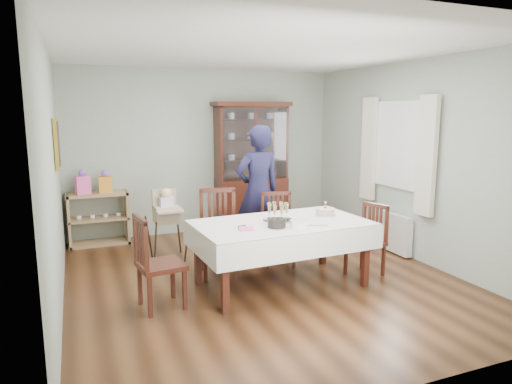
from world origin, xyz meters
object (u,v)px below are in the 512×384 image
chair_far_right (278,243)px  birthday_cake (325,212)px  sideboard (99,219)px  chair_end_left (160,281)px  gift_bag_orange (105,182)px  high_chair (167,232)px  dining_table (281,253)px  chair_far_left (220,250)px  gift_bag_pink (83,183)px  champagne_tray (278,216)px  chair_end_right (366,254)px  woman (258,191)px  china_cabinet (251,165)px

chair_far_right → birthday_cake: bearing=-47.7°
sideboard → chair_far_right: (2.16, -1.87, -0.12)m
chair_end_left → gift_bag_orange: size_ratio=2.79×
chair_far_right → high_chair: high_chair is taller
gift_bag_orange → high_chair: bearing=-58.0°
sideboard → gift_bag_orange: gift_bag_orange is taller
dining_table → chair_far_left: 0.83m
sideboard → gift_bag_pink: bearing=-174.1°
champagne_tray → gift_bag_pink: gift_bag_pink is taller
chair_far_right → gift_bag_orange: bearing=151.5°
chair_end_right → champagne_tray: 1.28m
chair_far_right → champagne_tray: size_ratio=2.71×
chair_far_right → chair_end_left: (-1.71, -0.81, 0.01)m
chair_end_right → woman: size_ratio=0.48×
woman → champagne_tray: woman is taller
champagne_tray → birthday_cake: (0.64, 0.03, -0.02)m
gift_bag_orange → sideboard: bearing=170.9°
birthday_cake → gift_bag_orange: 3.43m
dining_table → gift_bag_pink: bearing=129.0°
dining_table → sideboard: 3.18m
birthday_cake → gift_bag_orange: gift_bag_orange is taller
chair_end_left → gift_bag_orange: 2.76m
china_cabinet → champagne_tray: (-0.65, -2.50, -0.30)m
sideboard → chair_far_right: chair_far_right is taller
chair_end_left → dining_table: bearing=-93.5°
chair_far_right → gift_bag_orange: (-2.03, 1.85, 0.68)m
china_cabinet → woman: bearing=-107.7°
chair_end_right → champagne_tray: (-1.15, 0.13, 0.56)m
high_chair → gift_bag_pink: (-1.02, 1.12, 0.57)m
high_chair → china_cabinet: bearing=31.4°
chair_end_right → gift_bag_orange: gift_bag_orange is taller
china_cabinet → chair_far_left: china_cabinet is taller
chair_end_left → chair_end_right: chair_end_left is taller
chair_far_left → chair_end_left: 1.13m
chair_far_left → woman: (0.75, 0.58, 0.60)m
china_cabinet → chair_far_left: (-1.18, -1.93, -0.81)m
china_cabinet → high_chair: size_ratio=2.18×
china_cabinet → sideboard: (-2.50, 0.02, -0.72)m
gift_bag_pink → birthday_cake: bearing=-42.6°
chair_end_left → champagne_tray: chair_end_left is taller
sideboard → champagne_tray: bearing=-53.7°
high_chair → sideboard: bearing=123.5°
woman → high_chair: 1.37m
woman → chair_far_left: bearing=33.1°
dining_table → high_chair: (-1.05, 1.43, 0.01)m
chair_end_left → champagne_tray: bearing=-91.4°
sideboard → champagne_tray: 3.16m
champagne_tray → gift_bag_orange: size_ratio=0.99×
chair_far_left → birthday_cake: chair_far_left is taller
woman → chair_end_left: bearing=34.1°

